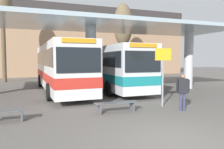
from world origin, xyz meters
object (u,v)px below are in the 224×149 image
Objects in this scene: poplar_tree_behind_left at (123,25)px; pedestrian_waiting at (183,89)px; info_sign_platform at (163,65)px; transit_bus_center_bay at (106,66)px; poplar_tree_behind_right at (2,7)px; waiting_bench_mid_platform at (5,114)px; transit_bus_left_bay at (60,66)px; waiting_bench_near_pillar at (116,105)px.

pedestrian_waiting is at bearing -104.24° from poplar_tree_behind_left.
info_sign_platform is 17.42m from poplar_tree_behind_left.
poplar_tree_behind_left is at bearing 73.74° from info_sign_platform.
poplar_tree_behind_left is (5.11, 8.52, 4.79)m from transit_bus_center_bay.
transit_bus_center_bay is 1.21× the size of poplar_tree_behind_right.
pedestrian_waiting reaches higher than waiting_bench_mid_platform.
poplar_tree_behind_right reaches higher than waiting_bench_mid_platform.
poplar_tree_behind_right is at bearing -64.13° from transit_bus_left_bay.
transit_bus_left_bay is at bearing 141.09° from pedestrian_waiting.
transit_bus_center_bay is 8.45m from waiting_bench_near_pillar.
pedestrian_waiting is (2.98, -0.77, 0.67)m from waiting_bench_near_pillar.
info_sign_platform is 1.74× the size of pedestrian_waiting.
pedestrian_waiting is (0.72, -8.77, -0.81)m from transit_bus_center_bay.
waiting_bench_mid_platform is (-2.97, -7.60, -1.57)m from transit_bus_left_bay.
poplar_tree_behind_left is (11.87, 16.53, 6.29)m from waiting_bench_mid_platform.
transit_bus_left_bay is at bearing -62.13° from poplar_tree_behind_right.
pedestrian_waiting is 0.18× the size of poplar_tree_behind_left.
waiting_bench_near_pillar is 0.19× the size of poplar_tree_behind_right.
waiting_bench_mid_platform is 0.16× the size of poplar_tree_behind_left.
transit_bus_center_bay reaches higher than pedestrian_waiting.
poplar_tree_behind_left is at bearing 98.50° from pedestrian_waiting.
waiting_bench_near_pillar and waiting_bench_mid_platform have the same top height.
transit_bus_left_bay reaches higher than waiting_bench_mid_platform.
info_sign_platform reaches higher than pedestrian_waiting.
poplar_tree_behind_left reaches higher than info_sign_platform.
info_sign_platform is at bearing -106.26° from poplar_tree_behind_left.
poplar_tree_behind_left is at bearing -136.90° from transit_bus_left_bay.
transit_bus_left_bay is 3.82m from transit_bus_center_bay.
waiting_bench_near_pillar is at bearing -171.70° from pedestrian_waiting.
transit_bus_left_bay is 8.11× the size of waiting_bench_mid_platform.
transit_bus_left_bay is 8.30m from waiting_bench_mid_platform.
transit_bus_center_bay is at bearing 92.96° from info_sign_platform.
info_sign_platform is 19.21m from poplar_tree_behind_right.
transit_bus_center_bay is 7.42× the size of pedestrian_waiting.
waiting_bench_near_pillar is at bearing -69.30° from poplar_tree_behind_right.
info_sign_platform reaches higher than waiting_bench_mid_platform.
poplar_tree_behind_right reaches higher than transit_bus_left_bay.
waiting_bench_near_pillar is 0.68× the size of info_sign_platform.
transit_bus_left_bay is 13.47m from poplar_tree_behind_left.
pedestrian_waiting is at bearing -5.85° from waiting_bench_mid_platform.
info_sign_platform is at bearing 128.40° from pedestrian_waiting.
pedestrian_waiting is 20.65m from poplar_tree_behind_right.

